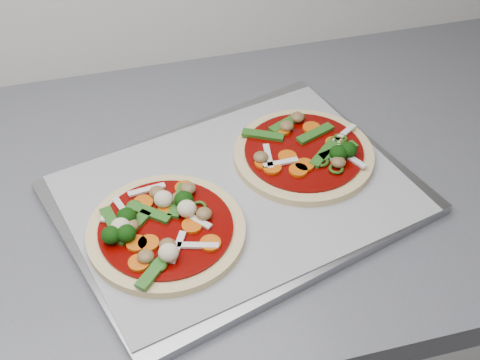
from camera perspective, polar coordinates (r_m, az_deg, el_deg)
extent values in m
cube|color=slate|center=(0.91, -18.96, -4.02)|extent=(3.60, 0.60, 0.04)
cube|color=#929398|center=(0.87, -0.19, -1.53)|extent=(0.52, 0.44, 0.01)
cube|color=#9B9BA0|center=(0.86, -0.20, -1.15)|extent=(0.48, 0.40, 0.00)
cylinder|color=beige|center=(0.81, -6.31, -4.40)|extent=(0.22, 0.22, 0.01)
cylinder|color=#6B0003|center=(0.81, -6.35, -4.07)|extent=(0.18, 0.18, 0.00)
cube|color=silver|center=(0.83, -9.95, -2.53)|extent=(0.02, 0.05, 0.00)
ellipsoid|color=beige|center=(0.81, -4.57, -2.45)|extent=(0.03, 0.03, 0.02)
ellipsoid|color=beige|center=(0.82, -6.55, -1.63)|extent=(0.02, 0.02, 0.02)
ellipsoid|color=brown|center=(0.78, -6.22, -5.54)|extent=(0.03, 0.03, 0.01)
cylinder|color=#D85405|center=(0.85, -4.75, -0.69)|extent=(0.04, 0.04, 0.00)
cylinder|color=#D85405|center=(0.77, -8.61, -7.00)|extent=(0.03, 0.03, 0.00)
ellipsoid|color=brown|center=(0.84, -7.11, -1.03)|extent=(0.02, 0.02, 0.01)
cube|color=silver|center=(0.78, -3.61, -5.60)|extent=(0.05, 0.02, 0.00)
cylinder|color=#D85405|center=(0.79, -8.81, -5.38)|extent=(0.03, 0.03, 0.00)
torus|color=#28450F|center=(0.76, -6.99, -7.24)|extent=(0.02, 0.02, 0.00)
ellipsoid|color=#0F3707|center=(0.79, -9.70, -4.51)|extent=(0.03, 0.03, 0.02)
cube|color=#296921|center=(0.81, -9.14, -4.00)|extent=(0.05, 0.05, 0.00)
ellipsoid|color=#0F3707|center=(0.79, -10.93, -4.62)|extent=(0.03, 0.03, 0.02)
cylinder|color=#D85405|center=(0.78, -2.54, -5.41)|extent=(0.03, 0.03, 0.00)
ellipsoid|color=brown|center=(0.84, -4.45, -0.72)|extent=(0.03, 0.03, 0.01)
torus|color=#28450F|center=(0.83, -9.03, -2.22)|extent=(0.03, 0.03, 0.00)
cube|color=silver|center=(0.78, -5.35, -5.71)|extent=(0.03, 0.05, 0.00)
ellipsoid|color=brown|center=(0.81, -3.10, -2.90)|extent=(0.03, 0.03, 0.01)
ellipsoid|color=beige|center=(0.76, -6.12, -6.18)|extent=(0.03, 0.03, 0.02)
cube|color=silver|center=(0.85, -7.97, -0.83)|extent=(0.05, 0.01, 0.00)
cube|color=#296921|center=(0.76, -7.29, -7.63)|extent=(0.05, 0.05, 0.00)
ellipsoid|color=#0F3707|center=(0.82, -4.83, -1.67)|extent=(0.03, 0.03, 0.02)
cylinder|color=#D85405|center=(0.83, -8.25, -1.92)|extent=(0.04, 0.04, 0.00)
cylinder|color=#D85405|center=(0.79, -7.80, -5.37)|extent=(0.03, 0.03, 0.00)
cube|color=#296921|center=(0.82, -7.78, -2.74)|extent=(0.05, 0.05, 0.00)
cube|color=silver|center=(0.81, -3.91, -3.33)|extent=(0.04, 0.04, 0.00)
ellipsoid|color=beige|center=(0.80, -10.16, -3.95)|extent=(0.03, 0.03, 0.02)
torus|color=#28450F|center=(0.82, -3.55, -2.31)|extent=(0.03, 0.03, 0.00)
cube|color=#296921|center=(0.81, -10.80, -3.70)|extent=(0.03, 0.06, 0.00)
cylinder|color=#D85405|center=(0.82, -6.18, -2.39)|extent=(0.03, 0.03, 0.00)
ellipsoid|color=#0F3707|center=(0.81, -9.66, -3.09)|extent=(0.03, 0.03, 0.02)
cube|color=silver|center=(0.82, -10.21, -3.49)|extent=(0.05, 0.03, 0.00)
ellipsoid|color=brown|center=(0.83, -5.25, -1.57)|extent=(0.03, 0.03, 0.01)
ellipsoid|color=brown|center=(0.77, -8.05, -6.48)|extent=(0.02, 0.02, 0.01)
torus|color=#28450F|center=(0.83, -6.57, -1.60)|extent=(0.02, 0.02, 0.00)
cylinder|color=#D85405|center=(0.80, -4.11, -3.90)|extent=(0.03, 0.03, 0.00)
ellipsoid|color=brown|center=(0.80, -9.31, -3.84)|extent=(0.02, 0.02, 0.01)
cube|color=#296921|center=(0.83, -5.25, -1.76)|extent=(0.04, 0.06, 0.00)
cylinder|color=beige|center=(0.91, 5.45, 2.15)|extent=(0.19, 0.19, 0.01)
cylinder|color=#6B0003|center=(0.91, 5.47, 2.48)|extent=(0.16, 0.16, 0.00)
cylinder|color=#D85405|center=(0.88, 2.04, 1.49)|extent=(0.03, 0.03, 0.00)
cube|color=silver|center=(0.90, 9.47, 1.85)|extent=(0.03, 0.05, 0.00)
cube|color=silver|center=(0.94, 8.89, 3.95)|extent=(0.04, 0.03, 0.00)
ellipsoid|color=brown|center=(0.88, 8.39, 1.53)|extent=(0.03, 0.03, 0.01)
cube|color=silver|center=(0.88, 3.49, 1.48)|extent=(0.05, 0.01, 0.00)
cube|color=silver|center=(0.91, 8.14, 2.62)|extent=(0.03, 0.05, 0.00)
cube|color=#296921|center=(0.93, 6.43, 3.97)|extent=(0.06, 0.03, 0.00)
ellipsoid|color=#0F3707|center=(0.89, 8.39, 2.30)|extent=(0.03, 0.03, 0.02)
torus|color=#28450F|center=(0.93, 8.54, 3.52)|extent=(0.03, 0.03, 0.00)
cylinder|color=#D85405|center=(0.87, 5.00, 0.83)|extent=(0.03, 0.03, 0.00)
cube|color=#296921|center=(0.92, 1.97, 3.87)|extent=(0.06, 0.04, 0.00)
ellipsoid|color=#0F3707|center=(0.90, 9.20, 2.57)|extent=(0.03, 0.03, 0.02)
cylinder|color=#D85405|center=(0.93, 3.60, 4.33)|extent=(0.04, 0.04, 0.00)
cylinder|color=#D85405|center=(0.92, 8.04, 3.14)|extent=(0.03, 0.03, 0.00)
cylinder|color=#D85405|center=(0.87, 2.76, 1.05)|extent=(0.03, 0.03, 0.00)
ellipsoid|color=brown|center=(0.93, 4.01, 4.62)|extent=(0.03, 0.03, 0.01)
cube|color=#296921|center=(0.91, 8.37, 2.46)|extent=(0.06, 0.03, 0.00)
ellipsoid|color=brown|center=(0.95, 4.93, 5.37)|extent=(0.03, 0.03, 0.01)
torus|color=#28450F|center=(0.88, 8.20, 0.96)|extent=(0.03, 0.03, 0.00)
cylinder|color=#D85405|center=(0.88, 5.53, 1.27)|extent=(0.03, 0.03, 0.00)
cylinder|color=#D85405|center=(0.94, 6.12, 4.45)|extent=(0.03, 0.03, 0.00)
cube|color=silver|center=(0.89, 2.43, 2.04)|extent=(0.01, 0.05, 0.00)
cylinder|color=#D85405|center=(0.89, 4.06, 1.99)|extent=(0.04, 0.04, 0.00)
ellipsoid|color=brown|center=(0.88, 1.79, 1.97)|extent=(0.02, 0.02, 0.01)
cube|color=#296921|center=(0.90, 7.15, 2.24)|extent=(0.05, 0.05, 0.00)
torus|color=#28450F|center=(0.89, 6.95, 1.57)|extent=(0.03, 0.03, 0.00)
cube|color=#296921|center=(0.95, 4.01, 4.89)|extent=(0.06, 0.04, 0.00)
torus|color=#28450F|center=(0.92, 8.27, 3.32)|extent=(0.03, 0.03, 0.00)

